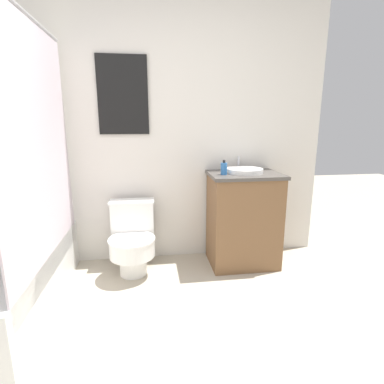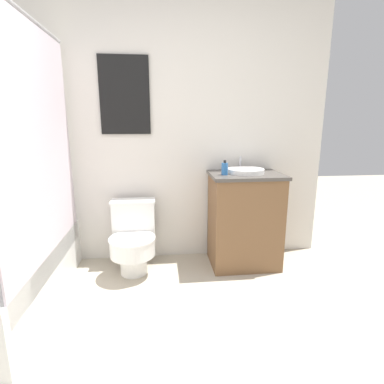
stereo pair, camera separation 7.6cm
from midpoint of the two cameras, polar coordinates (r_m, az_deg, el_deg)
wall_back at (r=2.86m, az=-10.58°, el=11.58°), size 3.50×0.07×2.50m
shower_area at (r=2.57m, az=-31.87°, el=-13.15°), size 0.62×1.46×1.98m
toilet at (r=2.77m, az=-12.04°, el=-8.60°), size 0.40×0.54×0.63m
vanity at (r=2.84m, az=8.96°, el=-5.13°), size 0.65×0.48×0.88m
sink at (r=2.76m, az=9.16°, el=4.06°), size 0.33×0.37×0.13m
soap_bottle at (r=2.63m, az=5.27°, el=4.47°), size 0.06×0.06×0.13m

